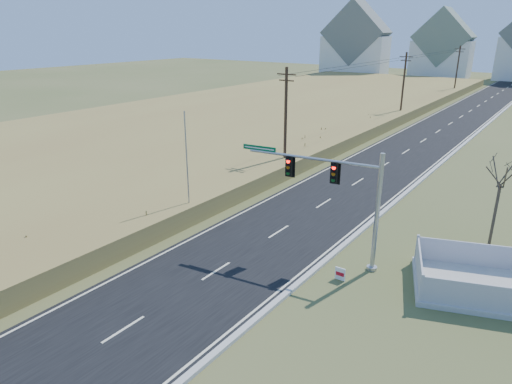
# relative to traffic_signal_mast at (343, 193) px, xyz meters

# --- Properties ---
(ground) EXTENTS (260.00, 260.00, 0.00)m
(ground) POSITION_rel_traffic_signal_mast_xyz_m (-4.69, -2.72, -3.97)
(ground) COLOR #4B5328
(ground) RESTS_ON ground
(road) EXTENTS (8.00, 180.00, 0.06)m
(road) POSITION_rel_traffic_signal_mast_xyz_m (-4.69, 47.28, -3.94)
(road) COLOR black
(road) RESTS_ON ground
(curb) EXTENTS (0.30, 180.00, 0.18)m
(curb) POSITION_rel_traffic_signal_mast_xyz_m (-0.54, 47.28, -3.88)
(curb) COLOR #B2AFA8
(curb) RESTS_ON ground
(reed_marsh) EXTENTS (38.00, 110.00, 1.30)m
(reed_marsh) POSITION_rel_traffic_signal_mast_xyz_m (-28.69, 37.28, -3.32)
(reed_marsh) COLOR olive
(reed_marsh) RESTS_ON ground
(utility_pole_near) EXTENTS (1.80, 0.26, 9.00)m
(utility_pole_near) POSITION_rel_traffic_signal_mast_xyz_m (-11.19, 12.28, 0.72)
(utility_pole_near) COLOR #422D1E
(utility_pole_near) RESTS_ON ground
(utility_pole_mid) EXTENTS (1.80, 0.26, 9.00)m
(utility_pole_mid) POSITION_rel_traffic_signal_mast_xyz_m (-11.19, 42.28, 0.72)
(utility_pole_mid) COLOR #422D1E
(utility_pole_mid) RESTS_ON ground
(utility_pole_far) EXTENTS (1.80, 0.26, 9.00)m
(utility_pole_far) POSITION_rel_traffic_signal_mast_xyz_m (-11.19, 72.28, 0.72)
(utility_pole_far) COLOR #422D1E
(utility_pole_far) RESTS_ON ground
(condo_nw) EXTENTS (17.69, 13.38, 19.05)m
(condo_nw) POSITION_rel_traffic_signal_mast_xyz_m (-42.69, 97.28, 3.74)
(condo_nw) COLOR white
(condo_nw) RESTS_ON ground
(condo_nnw) EXTENTS (14.93, 11.17, 17.03)m
(condo_nnw) POSITION_rel_traffic_signal_mast_xyz_m (-22.69, 105.28, 2.97)
(condo_nnw) COLOR white
(condo_nnw) RESTS_ON ground
(traffic_signal_mast) EXTENTS (7.88, 1.33, 6.32)m
(traffic_signal_mast) POSITION_rel_traffic_signal_mast_xyz_m (0.00, 0.00, 0.00)
(traffic_signal_mast) COLOR #9EA0A5
(traffic_signal_mast) RESTS_ON ground
(fence_enclosure) EXTENTS (7.85, 6.56, 1.54)m
(fence_enclosure) POSITION_rel_traffic_signal_mast_xyz_m (7.16, 1.43, -3.67)
(fence_enclosure) COLOR #B7B5AD
(fence_enclosure) RESTS_ON ground
(open_sign) EXTENTS (0.54, 0.07, 0.67)m
(open_sign) POSITION_rel_traffic_signal_mast_xyz_m (0.91, -1.72, -3.61)
(open_sign) COLOR white
(open_sign) RESTS_ON ground
(flagpole) EXTENTS (0.33, 0.33, 7.23)m
(flagpole) POSITION_rel_traffic_signal_mast_xyz_m (-10.44, -0.60, -1.08)
(flagpole) COLOR #B7B5AD
(flagpole) RESTS_ON ground
(bare_tree) EXTENTS (2.10, 2.10, 5.56)m
(bare_tree) POSITION_rel_traffic_signal_mast_xyz_m (6.27, 7.13, 0.52)
(bare_tree) COLOR #4C3F33
(bare_tree) RESTS_ON ground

